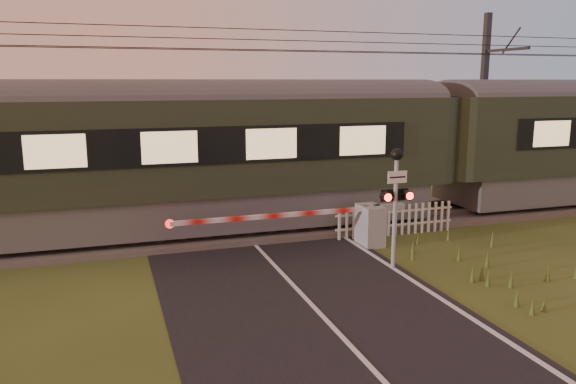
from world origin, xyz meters
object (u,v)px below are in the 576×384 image
object	(u,v)px
boom_gate	(361,224)
picket_fence	(396,220)
crossing_signal	(396,187)
catenary_mast	(484,104)
train	(434,146)

from	to	relation	value
boom_gate	picket_fence	distance (m)	1.63
crossing_signal	picket_fence	size ratio (longest dim) A/B	0.77
picket_fence	catenary_mast	xyz separation A→B (m)	(6.02, 4.12, 3.25)
picket_fence	catenary_mast	bearing A→B (deg)	34.40
train	crossing_signal	distance (m)	6.18
picket_fence	crossing_signal	bearing A→B (deg)	-119.79
train	catenary_mast	size ratio (longest dim) A/B	6.47
crossing_signal	catenary_mast	size ratio (longest dim) A/B	0.42
train	picket_fence	world-z (taller)	train
picket_fence	boom_gate	bearing A→B (deg)	-155.54
catenary_mast	boom_gate	bearing A→B (deg)	-147.40
train	catenary_mast	distance (m)	4.42
catenary_mast	crossing_signal	bearing A→B (deg)	-137.79
catenary_mast	train	bearing A→B (deg)	-148.18
picket_fence	catenary_mast	world-z (taller)	catenary_mast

